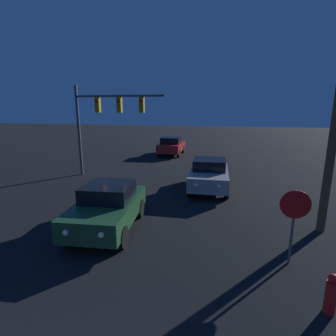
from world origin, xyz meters
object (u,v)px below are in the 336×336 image
Objects in this scene: car_near at (108,207)px; car_far at (171,146)px; fire_hydrant at (331,294)px; stop_sign at (294,213)px; car_mid at (209,174)px; traffic_signal_mast at (103,114)px.

car_near is 15.23m from car_far.
car_far reaches higher than fire_hydrant.
stop_sign is at bearing 165.78° from car_near.
car_mid and car_far have the same top height.
fire_hydrant is at bearing -45.39° from traffic_signal_mast.
car_far is at bearing 72.50° from traffic_signal_mast.
traffic_signal_mast is at bearing -69.33° from car_near.
car_far is 0.71× the size of traffic_signal_mast.
car_mid is at bearing -67.37° from car_far.
stop_sign is 2.11m from fire_hydrant.
car_far is at bearing 112.03° from stop_sign.
car_near and car_mid have the same top height.
car_mid is at bearing -126.10° from car_near.
traffic_signal_mast is at bearing -14.51° from car_mid.
traffic_signal_mast is 14.08m from fire_hydrant.
car_mid is 1.86× the size of stop_sign.
car_near is at bearing 156.27° from fire_hydrant.
car_far is 1.85× the size of stop_sign.
fire_hydrant is (6.98, -18.00, -0.37)m from car_far.
stop_sign is (2.60, -6.38, 0.69)m from car_mid.
car_near is 6.91m from fire_hydrant.
car_near is at bearing -86.81° from car_far.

